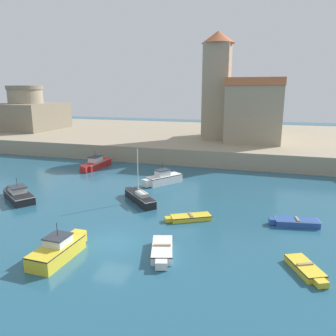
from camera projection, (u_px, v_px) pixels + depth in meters
The scene contains 13 objects.
ground_plane at pixel (112, 243), 23.85m from camera, with size 200.00×200.00×0.00m, color #235670.
quay_seawall at pixel (213, 139), 65.53m from camera, with size 120.00×40.00×2.41m, color gray.
sailboat_black_0 at pixel (140, 197), 32.28m from camera, with size 4.65×4.59×5.31m.
dinghy_blue_1 at pixel (296, 222), 26.74m from camera, with size 4.02×1.67×0.64m.
motorboat_red_2 at pixel (96, 164), 46.45m from camera, with size 1.92×6.34×2.57m.
dinghy_yellow_3 at pixel (190, 217), 27.93m from camera, with size 3.93×2.72×0.49m.
motorboat_black_4 at pixel (18, 195), 32.94m from camera, with size 5.43×4.36×2.32m.
motorboat_white_5 at pixel (163, 178), 38.61m from camera, with size 3.94×4.85×2.61m.
dinghy_yellow_6 at pixel (306, 268), 19.95m from camera, with size 2.35×3.46×0.51m.
dinghy_white_7 at pixel (162, 250), 22.04m from camera, with size 2.26×4.08×0.67m.
motorboat_yellow_9 at pixel (59, 249), 21.56m from camera, with size 1.90×4.89×2.47m.
church at pixel (248, 104), 56.91m from camera, with size 13.77×16.85×17.87m.
fortress at pixel (27, 113), 71.08m from camera, with size 13.42×13.42×9.22m.
Camera 1 is at (10.32, -19.76, 10.87)m, focal length 35.00 mm.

